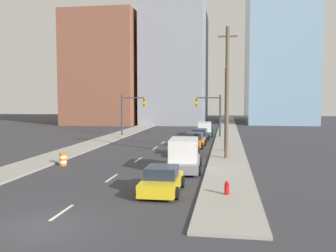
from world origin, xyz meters
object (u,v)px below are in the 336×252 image
Objects in this scene: traffic_signal_right at (213,110)px; sedan_orange at (194,141)px; utility_pole_right_mid at (227,92)px; box_truck_green at (205,129)px; traffic_signal_left at (129,110)px; traffic_barrel at (63,159)px; box_truck_gray at (184,156)px; street_lamp at (226,102)px; sedan_red at (187,148)px; sedan_navy at (200,135)px; fire_hydrant at (227,189)px; sedan_yellow at (162,181)px.

sedan_orange is (-1.49, -10.21, -2.88)m from traffic_signal_right.
utility_pole_right_mid is 20.80m from box_truck_green.
traffic_signal_left is at bearing 126.62° from utility_pole_right_mid.
box_truck_gray is (9.38, -0.63, 0.60)m from traffic_barrel.
box_truck_gray is (-2.84, -9.69, -3.66)m from street_lamp.
sedan_red is 18.19m from box_truck_green.
traffic_signal_right reaches higher than box_truck_gray.
street_lamp is 1.76× the size of sedan_navy.
traffic_barrel is at bearing -112.67° from box_truck_green.
traffic_barrel is 15.16m from sedan_orange.
traffic_signal_left is 18.63m from street_lamp.
utility_pole_right_mid is at bearing -62.74° from sedan_orange.
sedan_yellow is at bearing 173.67° from fire_hydrant.
box_truck_gray is 25.42m from box_truck_green.
utility_pole_right_mid reaches higher than traffic_barrel.
traffic_signal_left is at bearing 134.25° from street_lamp.
sedan_navy is at bearing 63.22° from traffic_barrel.
traffic_signal_right is (11.27, 0.00, 0.00)m from traffic_signal_left.
traffic_signal_left is 1.25× the size of sedan_orange.
sedan_navy is at bearing -107.81° from traffic_signal_right.
traffic_signal_left is at bearing 107.67° from sedan_yellow.
traffic_signal_left is 0.51× the size of utility_pole_right_mid.
traffic_signal_left is 31.02m from sedan_yellow.
sedan_yellow is at bearing -97.29° from box_truck_gray.
sedan_red is (-3.42, -2.45, -4.09)m from street_lamp.
fire_hydrant is 0.18× the size of sedan_red.
box_truck_green is at bearing 85.12° from sedan_red.
traffic_barrel is 0.12× the size of street_lamp.
sedan_navy is (-3.28, 25.42, 0.26)m from fire_hydrant.
sedan_yellow is at bearing -93.15° from traffic_signal_right.
street_lamp is (12.22, 9.06, 4.26)m from traffic_barrel.
traffic_barrel is at bearing 149.38° from fire_hydrant.
sedan_navy is at bearing -93.94° from box_truck_green.
sedan_orange is at bearing 114.09° from utility_pole_right_mid.
utility_pole_right_mid is 6.39m from sedan_red.
box_truck_green is at bearing 88.63° from sedan_yellow.
traffic_barrel is 9.42m from box_truck_gray.
box_truck_gray is at bearing -66.23° from traffic_signal_left.
fire_hydrant is 0.19× the size of sedan_orange.
traffic_signal_left is 1.31× the size of sedan_yellow.
sedan_red is (9.56, -15.77, -2.94)m from traffic_signal_left.
traffic_signal_right is 0.51× the size of utility_pole_right_mid.
traffic_signal_left is 1.00× the size of traffic_signal_right.
traffic_barrel is at bearing -123.36° from sedan_orange.
traffic_barrel is at bearing 141.45° from sedan_yellow.
traffic_signal_right is 10.71m from sedan_orange.
box_truck_green is (-2.87, 15.73, -3.84)m from street_lamp.
traffic_signal_left is at bearing 113.88° from fire_hydrant.
sedan_yellow is at bearing -106.39° from utility_pole_right_mid.
box_truck_green is (-2.99, 20.03, -4.73)m from utility_pole_right_mid.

